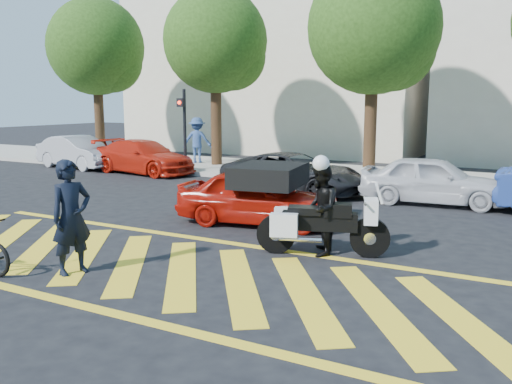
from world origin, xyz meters
The scene contains 17 objects.
ground centered at (0.00, 0.00, 0.00)m, with size 90.00×90.00×0.00m, color black.
sidewalk centered at (0.00, 12.00, 0.07)m, with size 60.00×5.00×0.15m, color #9E998E.
crosswalk centered at (-0.04, 0.00, 0.00)m, with size 12.33×4.00×0.01m.
building_left centered at (-8.00, 21.00, 5.00)m, with size 16.00×8.00×10.00m, color beige.
tree_far_left centered at (-12.87, 12.06, 5.05)m, with size 4.40×4.40×7.41m.
tree_left centered at (-6.37, 12.06, 4.99)m, with size 4.20×4.20×7.26m.
tree_center centered at (0.13, 12.06, 5.10)m, with size 4.60×4.60×7.56m.
signal_pole centered at (-6.50, 9.74, 1.92)m, with size 0.28×0.43×3.20m.
officer_bike centered at (-0.98, -0.92, 0.93)m, with size 0.68×0.45×1.86m, color black.
police_motorcycle centered at (2.14, 1.99, 0.58)m, with size 2.33×1.18×1.06m.
officer_moto centered at (2.12, 2.00, 0.84)m, with size 0.82×0.64×1.68m, color black.
red_convertible centered at (-0.03, 3.64, 0.63)m, with size 1.48×3.68×1.25m, color #A61107.
parked_far_left centered at (-11.50, 9.20, 0.67)m, with size 1.41×4.04×1.33m, color gray.
parked_left centered at (-8.02, 9.20, 0.64)m, with size 1.80×4.42×1.28m, color #B81B0B.
parked_mid_left centered at (-1.06, 7.80, 0.61)m, with size 2.03×4.41×1.23m, color black.
parked_mid_right centered at (2.98, 8.02, 0.66)m, with size 1.55×3.85×1.31m, color silver.
pedestrian_left centered at (-7.56, 12.13, 1.11)m, with size 1.24×0.71×1.92m, color #314E87.
Camera 1 is at (5.68, -6.97, 2.79)m, focal length 38.00 mm.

